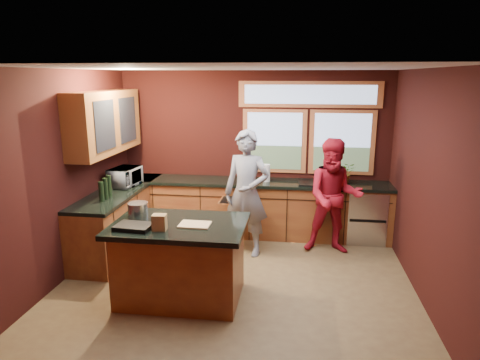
% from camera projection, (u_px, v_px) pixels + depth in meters
% --- Properties ---
extents(floor, '(4.50, 4.50, 0.00)m').
position_uv_depth(floor, '(237.00, 280.00, 5.62)').
color(floor, brown).
rests_on(floor, ground).
extents(room_shell, '(4.52, 4.02, 2.71)m').
position_uv_depth(room_shell, '(195.00, 140.00, 5.59)').
color(room_shell, black).
rests_on(room_shell, ground).
extents(back_counter, '(4.50, 0.64, 0.93)m').
position_uv_depth(back_counter, '(263.00, 208.00, 7.12)').
color(back_counter, '#5E2716').
rests_on(back_counter, floor).
extents(left_counter, '(0.64, 2.30, 0.93)m').
position_uv_depth(left_counter, '(120.00, 219.00, 6.59)').
color(left_counter, '#5E2716').
rests_on(left_counter, floor).
extents(island, '(1.55, 1.05, 0.95)m').
position_uv_depth(island, '(180.00, 260.00, 5.07)').
color(island, '#5E2716').
rests_on(island, floor).
extents(person_grey, '(0.77, 0.60, 1.87)m').
position_uv_depth(person_grey, '(247.00, 193.00, 6.26)').
color(person_grey, slate).
rests_on(person_grey, floor).
extents(person_red, '(0.84, 0.66, 1.73)m').
position_uv_depth(person_red, '(334.00, 197.00, 6.33)').
color(person_red, '#A41322').
rests_on(person_red, floor).
extents(microwave, '(0.42, 0.56, 0.29)m').
position_uv_depth(microwave, '(125.00, 177.00, 6.67)').
color(microwave, '#999999').
rests_on(microwave, left_counter).
extents(potted_plant, '(0.30, 0.26, 0.34)m').
position_uv_depth(potted_plant, '(345.00, 173.00, 6.85)').
color(potted_plant, '#999999').
rests_on(potted_plant, back_counter).
extents(paper_towel, '(0.12, 0.12, 0.28)m').
position_uv_depth(paper_towel, '(266.00, 173.00, 6.97)').
color(paper_towel, white).
rests_on(paper_towel, back_counter).
extents(cutting_board, '(0.35, 0.25, 0.02)m').
position_uv_depth(cutting_board, '(195.00, 225.00, 4.88)').
color(cutting_board, tan).
rests_on(cutting_board, island).
extents(stock_pot, '(0.24, 0.24, 0.18)m').
position_uv_depth(stock_pot, '(138.00, 210.00, 5.16)').
color(stock_pot, '#B7B8BC').
rests_on(stock_pot, island).
extents(paper_bag, '(0.16, 0.13, 0.18)m').
position_uv_depth(paper_bag, '(159.00, 222.00, 4.72)').
color(paper_bag, brown).
rests_on(paper_bag, island).
extents(black_tray, '(0.42, 0.31, 0.05)m').
position_uv_depth(black_tray, '(134.00, 227.00, 4.77)').
color(black_tray, black).
rests_on(black_tray, island).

